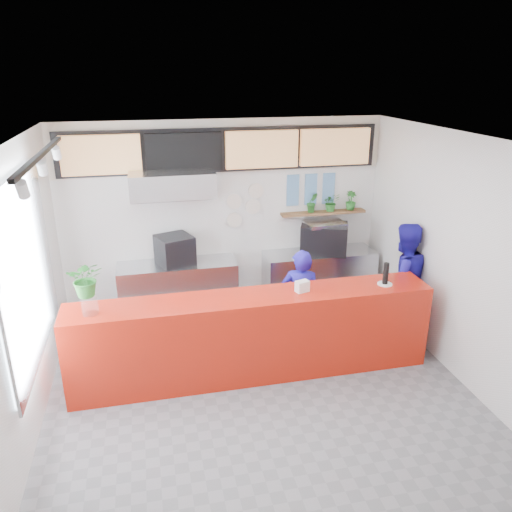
{
  "coord_description": "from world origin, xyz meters",
  "views": [
    {
      "loc": [
        -1.18,
        -4.96,
        3.69
      ],
      "look_at": [
        0.1,
        0.7,
        1.5
      ],
      "focal_mm": 35.0,
      "sensor_mm": 36.0,
      "label": 1
    }
  ],
  "objects_px": {
    "service_counter": "(253,336)",
    "staff_right": "(402,280)",
    "panini_oven": "(175,250)",
    "espresso_machine": "(324,238)",
    "staff_center": "(300,301)",
    "pepper_mill": "(386,273)"
  },
  "relations": [
    {
      "from": "staff_right",
      "to": "espresso_machine",
      "type": "bearing_deg",
      "value": -63.47
    },
    {
      "from": "service_counter",
      "to": "staff_right",
      "type": "bearing_deg",
      "value": 13.52
    },
    {
      "from": "service_counter",
      "to": "panini_oven",
      "type": "distance_m",
      "value": 2.06
    },
    {
      "from": "espresso_machine",
      "to": "service_counter",
      "type": "bearing_deg",
      "value": -108.81
    },
    {
      "from": "espresso_machine",
      "to": "staff_right",
      "type": "height_order",
      "value": "staff_right"
    },
    {
      "from": "panini_oven",
      "to": "staff_right",
      "type": "height_order",
      "value": "staff_right"
    },
    {
      "from": "service_counter",
      "to": "staff_right",
      "type": "relative_size",
      "value": 2.64
    },
    {
      "from": "pepper_mill",
      "to": "panini_oven",
      "type": "bearing_deg",
      "value": 144.02
    },
    {
      "from": "staff_right",
      "to": "staff_center",
      "type": "bearing_deg",
      "value": -0.88
    },
    {
      "from": "pepper_mill",
      "to": "espresso_machine",
      "type": "bearing_deg",
      "value": 94.78
    },
    {
      "from": "staff_center",
      "to": "service_counter",
      "type": "bearing_deg",
      "value": 53.11
    },
    {
      "from": "service_counter",
      "to": "staff_center",
      "type": "bearing_deg",
      "value": 32.01
    },
    {
      "from": "espresso_machine",
      "to": "pepper_mill",
      "type": "relative_size",
      "value": 2.61
    },
    {
      "from": "panini_oven",
      "to": "staff_right",
      "type": "distance_m",
      "value": 3.36
    },
    {
      "from": "staff_center",
      "to": "pepper_mill",
      "type": "bearing_deg",
      "value": 173.06
    },
    {
      "from": "staff_right",
      "to": "pepper_mill",
      "type": "xyz_separation_m",
      "value": [
        -0.58,
        -0.59,
        0.4
      ]
    },
    {
      "from": "service_counter",
      "to": "espresso_machine",
      "type": "relative_size",
      "value": 6.19
    },
    {
      "from": "panini_oven",
      "to": "staff_center",
      "type": "xyz_separation_m",
      "value": [
        1.57,
        -1.33,
        -0.39
      ]
    },
    {
      "from": "panini_oven",
      "to": "espresso_machine",
      "type": "relative_size",
      "value": 0.67
    },
    {
      "from": "pepper_mill",
      "to": "staff_center",
      "type": "bearing_deg",
      "value": 151.95
    },
    {
      "from": "espresso_machine",
      "to": "staff_right",
      "type": "relative_size",
      "value": 0.43
    },
    {
      "from": "staff_center",
      "to": "staff_right",
      "type": "relative_size",
      "value": 0.86
    }
  ]
}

